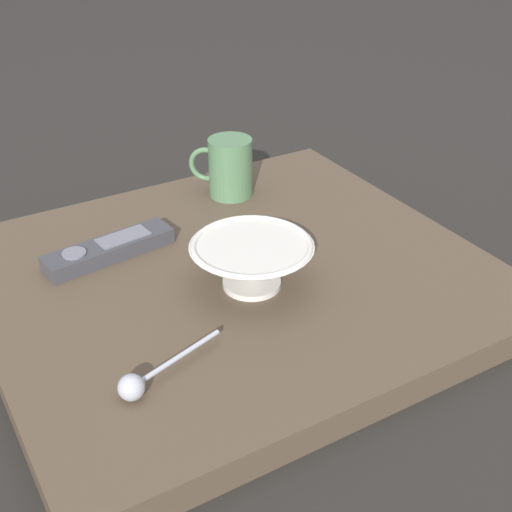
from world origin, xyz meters
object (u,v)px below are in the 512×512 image
Objects in this scene: cereal_bowl at (252,262)px; tv_remote_near at (109,249)px; coffee_mug at (229,167)px; teaspoon at (139,383)px.

tv_remote_near is at bearing -50.78° from cereal_bowl.
coffee_mug reaches higher than teaspoon.
teaspoon is at bearing 29.67° from cereal_bowl.
coffee_mug is at bearing -130.03° from teaspoon.
teaspoon is 0.72× the size of tv_remote_near.
teaspoon is (0.21, 0.12, -0.02)m from cereal_bowl.
cereal_bowl is 1.17× the size of teaspoon.
teaspoon is at bearing 75.89° from tv_remote_near.
tv_remote_near is (-0.07, -0.29, -0.00)m from teaspoon.
teaspoon is at bearing 49.97° from coffee_mug.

